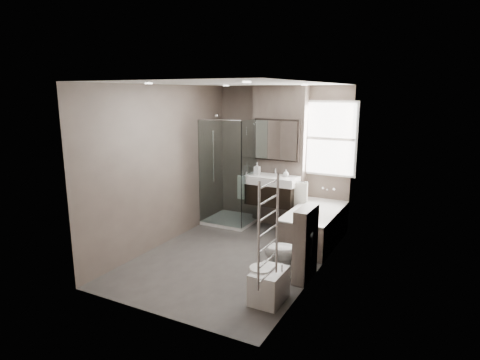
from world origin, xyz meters
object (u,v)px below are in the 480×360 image
Objects in this scene: toilet at (288,252)px; bidet at (268,285)px; vanity at (272,190)px; bathtub at (315,225)px.

bidet is (0.04, -0.78, -0.13)m from toilet.
vanity is at bearing -163.10° from toilet.
vanity is 2.70m from bidet.
vanity is 0.59× the size of bathtub.
toilet reaches higher than bidet.
bathtub is at bearing 92.41° from bidet.
bathtub is 3.12× the size of bidet.
vanity reaches higher than toilet.
toilet is at bearing -88.09° from bathtub.
bathtub is 1.35m from toilet.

